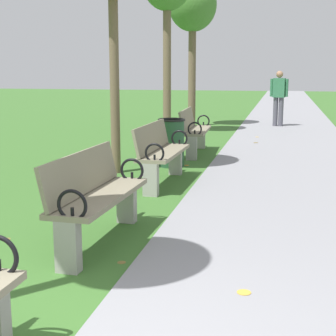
% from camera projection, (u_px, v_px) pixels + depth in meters
% --- Properties ---
extents(paved_walkway, '(2.77, 44.00, 0.02)m').
position_uv_depth(paved_walkway, '(287.00, 114.00, 19.39)').
color(paved_walkway, gray).
rests_on(paved_walkway, ground).
extents(park_bench_2, '(0.53, 1.62, 0.90)m').
position_uv_depth(park_bench_2, '(96.00, 195.00, 4.95)').
color(park_bench_2, gray).
rests_on(park_bench_2, ground).
extents(park_bench_3, '(0.50, 1.61, 0.90)m').
position_uv_depth(park_bench_3, '(161.00, 152.00, 7.54)').
color(park_bench_3, gray).
rests_on(park_bench_3, ground).
extents(park_bench_4, '(0.54, 1.62, 0.90)m').
position_uv_depth(park_bench_4, '(194.00, 130.00, 10.29)').
color(park_bench_4, gray).
rests_on(park_bench_4, ground).
extents(tree_4, '(1.39, 1.39, 4.29)m').
position_uv_depth(tree_4, '(193.00, 8.00, 14.80)').
color(tree_4, brown).
rests_on(tree_4, ground).
extents(pedestrian_walking, '(0.53, 0.27, 1.62)m').
position_uv_depth(pedestrian_walking, '(279.00, 95.00, 15.12)').
color(pedestrian_walking, '#4C4C56').
rests_on(pedestrian_walking, paved_walkway).
extents(trash_bin, '(0.48, 0.48, 0.84)m').
position_uv_depth(trash_bin, '(172.00, 142.00, 8.96)').
color(trash_bin, '#234C2D').
rests_on(trash_bin, ground).
extents(scattered_leaves, '(3.93, 12.71, 0.02)m').
position_uv_depth(scattered_leaves, '(217.00, 180.00, 7.81)').
color(scattered_leaves, brown).
rests_on(scattered_leaves, ground).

